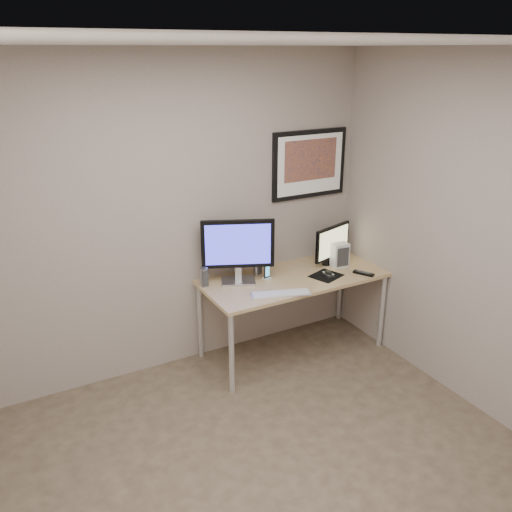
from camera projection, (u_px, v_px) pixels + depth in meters
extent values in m
plane|color=#483B2D|center=(272.00, 489.00, 3.39)|extent=(3.60, 3.60, 0.00)
plane|color=white|center=(278.00, 44.00, 2.46)|extent=(3.60, 3.60, 0.00)
plane|color=gray|center=(166.00, 220.00, 4.32)|extent=(3.60, 0.00, 3.60)
plane|color=gray|center=(499.00, 247.00, 3.73)|extent=(0.00, 3.40, 3.40)
cube|color=#936E47|center=(294.00, 278.00, 4.69)|extent=(1.60, 0.70, 0.03)
cylinder|color=silver|center=(232.00, 354.00, 4.23)|extent=(0.04, 0.04, 0.70)
cylinder|color=silver|center=(200.00, 321.00, 4.73)|extent=(0.04, 0.04, 0.70)
cylinder|color=silver|center=(382.00, 311.00, 4.91)|extent=(0.04, 0.04, 0.70)
cylinder|color=silver|center=(340.00, 287.00, 5.42)|extent=(0.04, 0.04, 0.70)
cube|color=black|center=(309.00, 164.00, 4.79)|extent=(0.75, 0.03, 0.60)
cube|color=white|center=(310.00, 164.00, 4.78)|extent=(0.67, 0.00, 0.52)
cube|color=orange|center=(311.00, 160.00, 4.76)|extent=(0.54, 0.00, 0.36)
cube|color=#A9A9AE|center=(238.00, 281.00, 4.57)|extent=(0.33, 0.29, 0.02)
cube|color=#A9A9AE|center=(238.00, 273.00, 4.55)|extent=(0.07, 0.06, 0.12)
cube|color=black|center=(238.00, 244.00, 4.45)|extent=(0.57, 0.28, 0.41)
cube|color=#2829AC|center=(239.00, 245.00, 4.44)|extent=(0.50, 0.22, 0.35)
cube|color=black|center=(331.00, 263.00, 4.97)|extent=(0.22, 0.16, 0.02)
cube|color=black|center=(331.00, 260.00, 4.96)|extent=(0.05, 0.05, 0.04)
cube|color=black|center=(332.00, 242.00, 4.90)|extent=(0.45, 0.16, 0.30)
cube|color=tan|center=(333.00, 242.00, 4.89)|extent=(0.40, 0.13, 0.26)
cylinder|color=#A9A9AE|center=(204.00, 277.00, 4.47)|extent=(0.07, 0.07, 0.16)
cylinder|color=#A9A9AE|center=(257.00, 266.00, 4.70)|extent=(0.08, 0.08, 0.17)
cube|color=black|center=(267.00, 272.00, 4.62)|extent=(0.07, 0.07, 0.13)
cube|color=silver|center=(281.00, 294.00, 4.35)|extent=(0.50, 0.27, 0.02)
cube|color=black|center=(326.00, 276.00, 4.70)|extent=(0.31, 0.29, 0.00)
ellipsoid|color=black|center=(328.00, 273.00, 4.71)|extent=(0.07, 0.11, 0.03)
cube|color=black|center=(364.00, 273.00, 4.73)|extent=(0.13, 0.19, 0.02)
cube|color=silver|center=(340.00, 255.00, 4.87)|extent=(0.15, 0.12, 0.22)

